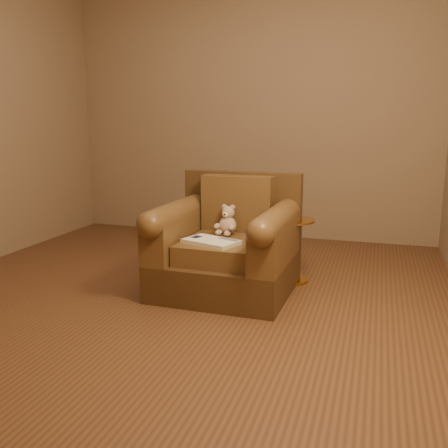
% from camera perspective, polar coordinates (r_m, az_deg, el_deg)
% --- Properties ---
extents(floor, '(4.00, 4.00, 0.00)m').
position_cam_1_polar(floor, '(3.83, -4.79, -7.57)').
color(floor, brown).
rests_on(floor, ground).
extents(room, '(4.02, 4.02, 2.71)m').
position_cam_1_polar(room, '(3.65, -5.28, 18.77)').
color(room, '#876D53').
rests_on(room, ground).
extents(armchair, '(0.99, 0.94, 0.87)m').
position_cam_1_polar(armchair, '(3.75, 0.43, -2.63)').
color(armchair, '#442D16').
rests_on(armchair, floor).
extents(teddy_bear, '(0.17, 0.19, 0.23)m').
position_cam_1_polar(teddy_bear, '(3.80, 0.34, 0.12)').
color(teddy_bear, tan).
rests_on(teddy_bear, armchair).
extents(guidebook, '(0.43, 0.34, 0.03)m').
position_cam_1_polar(guidebook, '(3.52, -1.49, -2.02)').
color(guidebook, beige).
rests_on(guidebook, armchair).
extents(side_table, '(0.36, 0.36, 0.51)m').
position_cam_1_polar(side_table, '(4.00, 7.65, -2.73)').
color(side_table, gold).
rests_on(side_table, floor).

